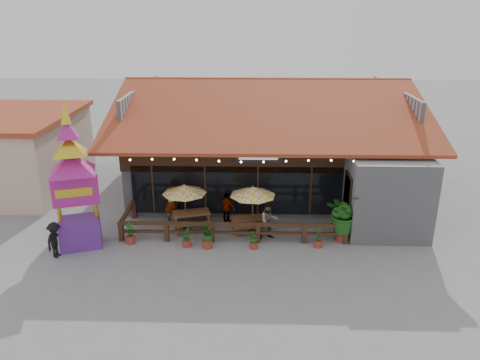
{
  "coord_description": "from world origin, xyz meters",
  "views": [
    {
      "loc": [
        -0.79,
        -18.79,
        9.62
      ],
      "look_at": [
        -1.34,
        1.5,
        2.16
      ],
      "focal_mm": 35.0,
      "sensor_mm": 36.0,
      "label": 1
    }
  ],
  "objects_px": {
    "umbrella_right": "(253,191)",
    "pedestrian": "(55,240)",
    "picnic_table_right": "(247,222)",
    "thai_sign_tower": "(72,167)",
    "tropical_plant": "(344,214)",
    "picnic_table_left": "(191,217)",
    "umbrella_left": "(185,189)"
  },
  "relations": [
    {
      "from": "picnic_table_left",
      "to": "picnic_table_right",
      "type": "distance_m",
      "value": 2.59
    },
    {
      "from": "picnic_table_right",
      "to": "thai_sign_tower",
      "type": "distance_m",
      "value": 7.94
    },
    {
      "from": "umbrella_right",
      "to": "pedestrian",
      "type": "relative_size",
      "value": 1.67
    },
    {
      "from": "picnic_table_right",
      "to": "pedestrian",
      "type": "bearing_deg",
      "value": -161.55
    },
    {
      "from": "umbrella_left",
      "to": "picnic_table_left",
      "type": "distance_m",
      "value": 1.38
    },
    {
      "from": "tropical_plant",
      "to": "picnic_table_right",
      "type": "bearing_deg",
      "value": 168.81
    },
    {
      "from": "picnic_table_right",
      "to": "tropical_plant",
      "type": "height_order",
      "value": "tropical_plant"
    },
    {
      "from": "umbrella_right",
      "to": "pedestrian",
      "type": "bearing_deg",
      "value": -162.03
    },
    {
      "from": "umbrella_left",
      "to": "thai_sign_tower",
      "type": "distance_m",
      "value": 4.95
    },
    {
      "from": "tropical_plant",
      "to": "pedestrian",
      "type": "distance_m",
      "value": 12.14
    },
    {
      "from": "umbrella_right",
      "to": "picnic_table_right",
      "type": "xyz_separation_m",
      "value": [
        -0.25,
        -0.01,
        -1.49
      ]
    },
    {
      "from": "umbrella_left",
      "to": "umbrella_right",
      "type": "bearing_deg",
      "value": -4.82
    },
    {
      "from": "umbrella_left",
      "to": "thai_sign_tower",
      "type": "bearing_deg",
      "value": -156.12
    },
    {
      "from": "picnic_table_right",
      "to": "tropical_plant",
      "type": "distance_m",
      "value": 4.37
    },
    {
      "from": "pedestrian",
      "to": "umbrella_left",
      "type": "bearing_deg",
      "value": -47.75
    },
    {
      "from": "picnic_table_left",
      "to": "pedestrian",
      "type": "height_order",
      "value": "pedestrian"
    },
    {
      "from": "picnic_table_right",
      "to": "umbrella_left",
      "type": "bearing_deg",
      "value": 174.61
    },
    {
      "from": "tropical_plant",
      "to": "thai_sign_tower",
      "type": "bearing_deg",
      "value": -176.04
    },
    {
      "from": "umbrella_left",
      "to": "pedestrian",
      "type": "bearing_deg",
      "value": -149.85
    },
    {
      "from": "umbrella_right",
      "to": "thai_sign_tower",
      "type": "bearing_deg",
      "value": -167.56
    },
    {
      "from": "umbrella_right",
      "to": "picnic_table_right",
      "type": "distance_m",
      "value": 1.51
    },
    {
      "from": "umbrella_left",
      "to": "umbrella_right",
      "type": "distance_m",
      "value": 3.11
    },
    {
      "from": "umbrella_left",
      "to": "thai_sign_tower",
      "type": "height_order",
      "value": "thai_sign_tower"
    },
    {
      "from": "umbrella_right",
      "to": "tropical_plant",
      "type": "xyz_separation_m",
      "value": [
        3.96,
        -0.84,
        -0.66
      ]
    },
    {
      "from": "picnic_table_right",
      "to": "pedestrian",
      "type": "relative_size",
      "value": 1.04
    },
    {
      "from": "umbrella_left",
      "to": "tropical_plant",
      "type": "relative_size",
      "value": 1.07
    },
    {
      "from": "picnic_table_right",
      "to": "thai_sign_tower",
      "type": "bearing_deg",
      "value": -167.2
    },
    {
      "from": "picnic_table_left",
      "to": "picnic_table_right",
      "type": "height_order",
      "value": "picnic_table_left"
    },
    {
      "from": "umbrella_left",
      "to": "picnic_table_left",
      "type": "height_order",
      "value": "umbrella_left"
    },
    {
      "from": "umbrella_right",
      "to": "umbrella_left",
      "type": "bearing_deg",
      "value": 175.18
    },
    {
      "from": "umbrella_right",
      "to": "picnic_table_left",
      "type": "xyz_separation_m",
      "value": [
        -2.83,
        0.19,
        -1.39
      ]
    },
    {
      "from": "umbrella_right",
      "to": "thai_sign_tower",
      "type": "height_order",
      "value": "thai_sign_tower"
    }
  ]
}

